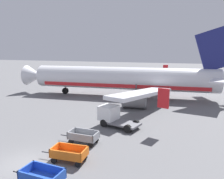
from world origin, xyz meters
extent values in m
plane|color=slate|center=(0.00, 0.00, 0.00)|extent=(220.00, 220.00, 0.00)
cylinder|color=silver|center=(1.28, 23.42, 3.15)|extent=(30.17, 5.45, 3.70)
cube|color=red|center=(1.28, 23.42, 2.13)|extent=(27.16, 5.09, 0.56)
cone|color=silver|center=(-15.19, 22.45, 3.15)|extent=(3.41, 3.81, 3.63)
cube|color=silver|center=(5.89, 15.32, 2.48)|extent=(6.62, 13.15, 1.35)
cube|color=red|center=(8.89, 8.99, 3.43)|extent=(1.11, 0.54, 1.90)
cylinder|color=gray|center=(4.57, 16.81, 1.13)|extent=(3.32, 2.28, 2.10)
cube|color=silver|center=(4.91, 31.99, 2.48)|extent=(7.92, 12.86, 1.35)
cube|color=red|center=(7.15, 38.64, 3.43)|extent=(1.08, 0.65, 1.90)
cylinder|color=gray|center=(3.77, 30.36, 1.13)|extent=(3.32, 2.28, 2.10)
cube|color=navy|center=(15.06, 24.22, 7.90)|extent=(5.99, 0.71, 6.88)
cube|color=silver|center=(15.44, 21.04, 3.75)|extent=(3.06, 5.49, 0.24)
cube|color=silver|center=(15.07, 27.43, 3.75)|extent=(3.57, 5.50, 0.24)
cylinder|color=#4C4C51|center=(-9.20, 22.80, 1.57)|extent=(0.20, 0.20, 2.04)
cylinder|color=black|center=(-9.20, 22.80, 0.55)|extent=(1.12, 0.51, 1.10)
cylinder|color=#4C4C51|center=(3.90, 21.37, 1.57)|extent=(0.20, 0.20, 2.04)
cylinder|color=black|center=(3.90, 21.37, 0.55)|extent=(1.12, 0.51, 1.10)
cylinder|color=#4C4C51|center=(3.65, 25.76, 1.57)|extent=(0.20, 0.20, 2.04)
cylinder|color=black|center=(3.65, 25.76, 0.55)|extent=(1.12, 0.51, 1.10)
cube|color=#234CB2|center=(2.74, -1.82, 0.48)|extent=(2.62, 1.62, 0.08)
cube|color=#234CB2|center=(2.80, -1.17, 0.80)|extent=(2.50, 0.33, 0.55)
cube|color=#234CB2|center=(1.55, -1.71, 0.80)|extent=(0.23, 1.40, 0.55)
cube|color=#234CB2|center=(3.94, -1.93, 0.80)|extent=(0.23, 1.40, 0.55)
cylinder|color=#2D2D33|center=(0.95, -1.65, 0.44)|extent=(1.00, 0.17, 0.08)
cylinder|color=black|center=(1.86, -1.17, 0.22)|extent=(0.45, 0.20, 0.44)
cube|color=orange|center=(2.90, 1.29, 0.48)|extent=(2.51, 1.42, 0.08)
cube|color=orange|center=(2.90, 0.64, 0.80)|extent=(2.50, 0.12, 0.55)
cube|color=orange|center=(2.89, 1.94, 0.80)|extent=(2.50, 0.12, 0.55)
cube|color=orange|center=(1.70, 1.28, 0.80)|extent=(0.11, 1.40, 0.55)
cube|color=orange|center=(4.10, 1.30, 0.80)|extent=(0.11, 1.40, 0.55)
cylinder|color=#2D2D33|center=(1.10, 1.27, 0.44)|extent=(1.00, 0.09, 0.08)
cylinder|color=black|center=(1.97, 0.72, 0.22)|extent=(0.44, 0.16, 0.44)
cylinder|color=black|center=(1.96, 1.84, 0.22)|extent=(0.44, 0.16, 0.44)
cylinder|color=black|center=(3.84, 0.74, 0.22)|extent=(0.44, 0.16, 0.44)
cylinder|color=black|center=(3.83, 1.86, 0.22)|extent=(0.44, 0.16, 0.44)
cube|color=gray|center=(2.59, 4.48, 0.48)|extent=(2.58, 1.54, 0.08)
cube|color=gray|center=(2.55, 3.83, 0.80)|extent=(2.50, 0.25, 0.55)
cube|color=gray|center=(2.63, 5.13, 0.80)|extent=(2.50, 0.25, 0.55)
cube|color=gray|center=(1.39, 4.55, 0.80)|extent=(0.18, 1.40, 0.55)
cube|color=gray|center=(3.79, 4.41, 0.80)|extent=(0.18, 1.40, 0.55)
cylinder|color=#2D2D33|center=(0.79, 4.59, 0.44)|extent=(1.00, 0.14, 0.08)
cylinder|color=black|center=(1.62, 3.98, 0.22)|extent=(0.45, 0.19, 0.44)
cylinder|color=black|center=(1.69, 5.10, 0.22)|extent=(0.45, 0.19, 0.44)
cylinder|color=black|center=(3.49, 3.87, 0.22)|extent=(0.45, 0.19, 0.44)
cylinder|color=black|center=(3.56, 4.99, 0.22)|extent=(0.45, 0.19, 0.44)
cube|color=slate|center=(5.09, 9.05, 0.50)|extent=(3.53, 2.75, 0.20)
cube|color=white|center=(3.21, 9.65, 1.35)|extent=(2.20, 2.33, 1.50)
cube|color=#19232D|center=(2.45, 9.89, 1.50)|extent=(0.57, 1.56, 0.67)
cylinder|color=black|center=(2.94, 8.84, 0.40)|extent=(0.85, 0.53, 0.80)
cylinder|color=black|center=(3.46, 10.47, 0.40)|extent=(0.85, 0.53, 0.80)
cylinder|color=black|center=(5.68, 7.97, 0.40)|extent=(0.85, 0.53, 0.80)
cylinder|color=black|center=(6.20, 9.59, 0.40)|extent=(0.85, 0.53, 0.80)
camera|label=1|loc=(10.23, -12.09, 8.18)|focal=35.63mm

